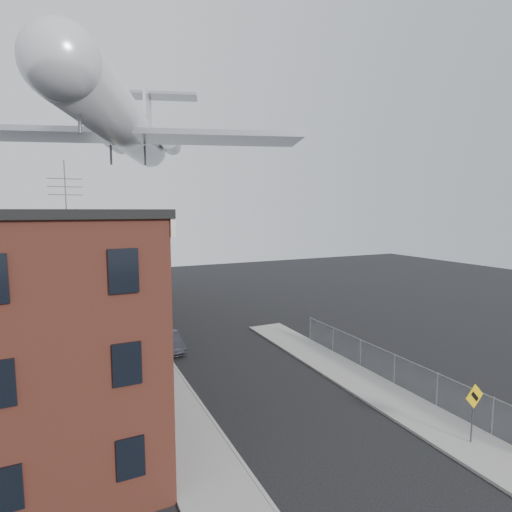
{
  "coord_description": "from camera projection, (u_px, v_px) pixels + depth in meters",
  "views": [
    {
      "loc": [
        -10.04,
        -11.84,
        10.26
      ],
      "look_at": [
        -0.43,
        8.36,
        7.7
      ],
      "focal_mm": 28.0,
      "sensor_mm": 36.0,
      "label": 1
    }
  ],
  "objects": [
    {
      "name": "chainlink_fence",
      "position": [
        394.0,
        369.0,
        23.44
      ],
      "size": [
        0.06,
        18.06,
        1.9
      ],
      "color": "gray",
      "rests_on": "ground"
    },
    {
      "name": "curb_right",
      "position": [
        343.0,
        387.0,
        23.18
      ],
      "size": [
        0.15,
        26.0,
        0.14
      ],
      "primitive_type": "cube",
      "color": "gray",
      "rests_on": "ground"
    },
    {
      "name": "car_far",
      "position": [
        145.0,
        291.0,
        47.98
      ],
      "size": [
        2.18,
        4.26,
        1.18
      ],
      "primitive_type": "imported",
      "rotation": [
        0.0,
        0.0,
        0.13
      ],
      "color": "gray",
      "rests_on": "ground"
    },
    {
      "name": "row_house_c",
      "position": [
        46.0,
        265.0,
        37.75
      ],
      "size": [
        11.98,
        7.0,
        10.3
      ],
      "color": "slate",
      "rests_on": "ground"
    },
    {
      "name": "row_house_d",
      "position": [
        48.0,
        257.0,
        44.02
      ],
      "size": [
        11.98,
        7.0,
        10.3
      ],
      "color": "gray",
      "rests_on": "ground"
    },
    {
      "name": "row_house_b",
      "position": [
        42.0,
        276.0,
        31.47
      ],
      "size": [
        11.98,
        7.0,
        10.3
      ],
      "color": "gray",
      "rests_on": "ground"
    },
    {
      "name": "utility_pole",
      "position": [
        136.0,
        287.0,
        29.3
      ],
      "size": [
        1.8,
        0.26,
        9.0
      ],
      "color": "black",
      "rests_on": "ground"
    },
    {
      "name": "sidewalk_left",
      "position": [
        128.0,
        326.0,
        35.25
      ],
      "size": [
        3.0,
        62.0,
        0.12
      ],
      "primitive_type": "cube",
      "color": "gray",
      "rests_on": "ground"
    },
    {
      "name": "ground",
      "position": [
        355.0,
        466.0,
        16.08
      ],
      "size": [
        120.0,
        120.0,
        0.0
      ],
      "primitive_type": "plane",
      "color": "black",
      "rests_on": "ground"
    },
    {
      "name": "car_mid",
      "position": [
        170.0,
        342.0,
        29.21
      ],
      "size": [
        1.53,
        4.09,
        1.33
      ],
      "primitive_type": "imported",
      "rotation": [
        0.0,
        0.0,
        0.03
      ],
      "color": "black",
      "rests_on": "ground"
    },
    {
      "name": "row_house_e",
      "position": [
        51.0,
        251.0,
        50.3
      ],
      "size": [
        11.98,
        7.0,
        10.3
      ],
      "color": "slate",
      "rests_on": "ground"
    },
    {
      "name": "street_tree",
      "position": [
        124.0,
        281.0,
        38.48
      ],
      "size": [
        3.22,
        3.2,
        5.2
      ],
      "color": "black",
      "rests_on": "ground"
    },
    {
      "name": "warning_sign",
      "position": [
        474.0,
        404.0,
        17.34
      ],
      "size": [
        1.1,
        0.11,
        2.8
      ],
      "color": "#515156",
      "rests_on": "ground"
    },
    {
      "name": "sidewalk_right",
      "position": [
        362.0,
        382.0,
        23.8
      ],
      "size": [
        3.0,
        26.0,
        0.12
      ],
      "primitive_type": "cube",
      "color": "gray",
      "rests_on": "ground"
    },
    {
      "name": "row_house_a",
      "position": [
        36.0,
        292.0,
        25.19
      ],
      "size": [
        11.98,
        7.0,
        10.3
      ],
      "color": "slate",
      "rests_on": "ground"
    },
    {
      "name": "corner_building",
      "position": [
        20.0,
        333.0,
        16.65
      ],
      "size": [
        10.31,
        12.3,
        12.15
      ],
      "color": "#371A11",
      "rests_on": "ground"
    },
    {
      "name": "curb_left",
      "position": [
        145.0,
        324.0,
        35.87
      ],
      "size": [
        0.15,
        62.0,
        0.14
      ],
      "primitive_type": "cube",
      "color": "gray",
      "rests_on": "ground"
    },
    {
      "name": "car_near",
      "position": [
        157.0,
        327.0,
        33.27
      ],
      "size": [
        1.42,
        3.28,
        1.1
      ],
      "primitive_type": "imported",
      "rotation": [
        0.0,
        0.0,
        -0.04
      ],
      "color": "#B53617",
      "rests_on": "ground"
    },
    {
      "name": "airplane",
      "position": [
        126.0,
        126.0,
        32.35
      ],
      "size": [
        27.56,
        31.55,
        9.16
      ],
      "color": "silver",
      "rests_on": "ground"
    }
  ]
}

